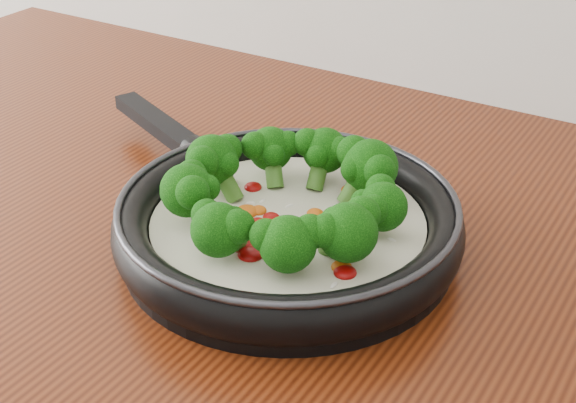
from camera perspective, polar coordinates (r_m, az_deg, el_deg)
The scene contains 1 object.
skillet at distance 0.72m, azimuth -0.10°, elevation -1.13°, with size 0.50×0.40×0.09m.
Camera 1 is at (0.27, 0.56, 1.30)m, focal length 51.18 mm.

